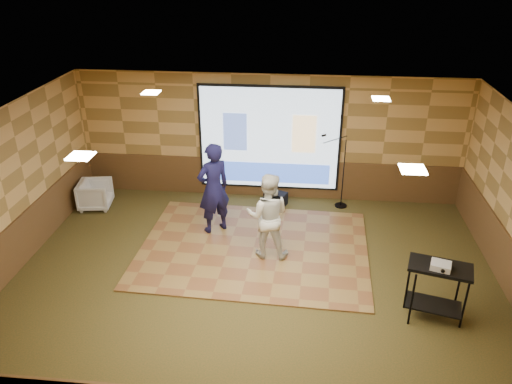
# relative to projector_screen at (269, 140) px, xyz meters

# --- Properties ---
(ground) EXTENTS (9.00, 9.00, 0.00)m
(ground) POSITION_rel_projector_screen_xyz_m (0.00, -3.44, -1.47)
(ground) COLOR #2E3317
(ground) RESTS_ON ground
(room_shell) EXTENTS (9.04, 7.04, 3.02)m
(room_shell) POSITION_rel_projector_screen_xyz_m (0.00, -3.44, 0.62)
(room_shell) COLOR tan
(room_shell) RESTS_ON ground
(wainscot_back) EXTENTS (9.00, 0.04, 0.95)m
(wainscot_back) POSITION_rel_projector_screen_xyz_m (0.00, 0.04, -1.00)
(wainscot_back) COLOR #513A1B
(wainscot_back) RESTS_ON ground
(wainscot_left) EXTENTS (0.04, 7.00, 0.95)m
(wainscot_left) POSITION_rel_projector_screen_xyz_m (-4.48, -3.44, -1.00)
(wainscot_left) COLOR #513A1B
(wainscot_left) RESTS_ON ground
(wainscot_right) EXTENTS (0.04, 7.00, 0.95)m
(wainscot_right) POSITION_rel_projector_screen_xyz_m (4.48, -3.44, -1.00)
(wainscot_right) COLOR #513A1B
(wainscot_right) RESTS_ON ground
(projector_screen) EXTENTS (3.32, 0.06, 2.52)m
(projector_screen) POSITION_rel_projector_screen_xyz_m (0.00, 0.00, 0.00)
(projector_screen) COLOR black
(projector_screen) RESTS_ON room_shell
(downlight_nw) EXTENTS (0.32, 0.32, 0.02)m
(downlight_nw) POSITION_rel_projector_screen_xyz_m (-2.20, -1.64, 1.50)
(downlight_nw) COLOR #FFEBBF
(downlight_nw) RESTS_ON room_shell
(downlight_ne) EXTENTS (0.32, 0.32, 0.02)m
(downlight_ne) POSITION_rel_projector_screen_xyz_m (2.20, -1.64, 1.50)
(downlight_ne) COLOR #FFEBBF
(downlight_ne) RESTS_ON room_shell
(downlight_sw) EXTENTS (0.32, 0.32, 0.02)m
(downlight_sw) POSITION_rel_projector_screen_xyz_m (-2.20, -4.94, 1.50)
(downlight_sw) COLOR #FFEBBF
(downlight_sw) RESTS_ON room_shell
(downlight_se) EXTENTS (0.32, 0.32, 0.02)m
(downlight_se) POSITION_rel_projector_screen_xyz_m (2.20, -4.94, 1.50)
(downlight_se) COLOR #FFEBBF
(downlight_se) RESTS_ON room_shell
(dance_floor) EXTENTS (4.67, 3.63, 0.03)m
(dance_floor) POSITION_rel_projector_screen_xyz_m (-0.11, -2.40, -1.46)
(dance_floor) COLOR olive
(dance_floor) RESTS_ON ground
(player_left) EXTENTS (0.86, 0.82, 1.98)m
(player_left) POSITION_rel_projector_screen_xyz_m (-1.02, -1.78, -0.45)
(player_left) COLOR #14123A
(player_left) RESTS_ON dance_floor
(player_right) EXTENTS (0.86, 0.68, 1.74)m
(player_right) POSITION_rel_projector_screen_xyz_m (0.18, -2.61, -0.57)
(player_right) COLOR beige
(player_right) RESTS_ON dance_floor
(av_table) EXTENTS (0.97, 0.51, 1.02)m
(av_table) POSITION_rel_projector_screen_xyz_m (3.03, -4.18, -0.75)
(av_table) COLOR black
(av_table) RESTS_ON ground
(projector) EXTENTS (0.36, 0.33, 0.10)m
(projector) POSITION_rel_projector_screen_xyz_m (3.00, -4.24, -0.41)
(projector) COLOR silver
(projector) RESTS_ON av_table
(mic_stand) EXTENTS (0.70, 0.29, 1.79)m
(mic_stand) POSITION_rel_projector_screen_xyz_m (1.68, -0.33, -0.98)
(mic_stand) COLOR black
(mic_stand) RESTS_ON ground
(banquet_chair) EXTENTS (0.82, 0.80, 0.66)m
(banquet_chair) POSITION_rel_projector_screen_xyz_m (-3.98, -0.97, -1.15)
(banquet_chair) COLOR gray
(banquet_chair) RESTS_ON ground
(duffel_bag) EXTENTS (0.58, 0.49, 0.31)m
(duffel_bag) POSITION_rel_projector_screen_xyz_m (0.20, -0.42, -1.32)
(duffel_bag) COLOR black
(duffel_bag) RESTS_ON ground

